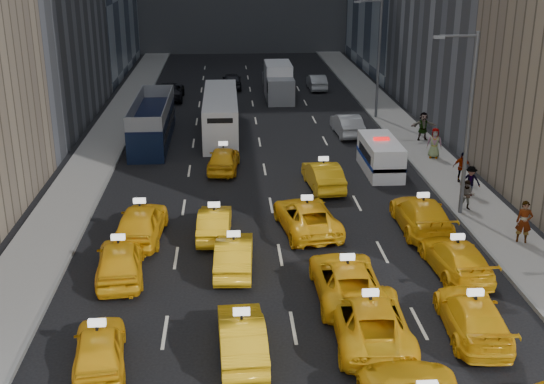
{
  "coord_description": "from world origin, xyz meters",
  "views": [
    {
      "loc": [
        -2.14,
        -18.81,
        12.72
      ],
      "look_at": [
        -0.18,
        10.52,
        2.0
      ],
      "focal_mm": 45.0,
      "sensor_mm": 36.0,
      "label": 1
    }
  ],
  "objects_px": {
    "double_decker": "(152,122)",
    "city_bus": "(221,115)",
    "pedestrian_0": "(524,222)",
    "nypd_van": "(380,157)",
    "box_truck": "(279,82)"
  },
  "relations": [
    {
      "from": "double_decker",
      "to": "city_bus",
      "type": "relative_size",
      "value": 0.9
    },
    {
      "from": "nypd_van",
      "to": "pedestrian_0",
      "type": "bearing_deg",
      "value": -73.75
    },
    {
      "from": "nypd_van",
      "to": "double_decker",
      "type": "xyz_separation_m",
      "value": [
        -14.01,
        7.39,
        0.49
      ]
    },
    {
      "from": "city_bus",
      "to": "double_decker",
      "type": "bearing_deg",
      "value": -151.83
    },
    {
      "from": "box_truck",
      "to": "double_decker",
      "type": "bearing_deg",
      "value": -126.91
    },
    {
      "from": "nypd_van",
      "to": "double_decker",
      "type": "distance_m",
      "value": 15.84
    },
    {
      "from": "nypd_van",
      "to": "box_truck",
      "type": "xyz_separation_m",
      "value": [
        -4.43,
        20.67,
        0.51
      ]
    },
    {
      "from": "pedestrian_0",
      "to": "double_decker",
      "type": "bearing_deg",
      "value": 156.87
    },
    {
      "from": "nypd_van",
      "to": "city_bus",
      "type": "distance_m",
      "value": 13.19
    },
    {
      "from": "city_bus",
      "to": "pedestrian_0",
      "type": "height_order",
      "value": "city_bus"
    },
    {
      "from": "city_bus",
      "to": "nypd_van",
      "type": "bearing_deg",
      "value": -38.04
    },
    {
      "from": "double_decker",
      "to": "nypd_van",
      "type": "bearing_deg",
      "value": -28.73
    },
    {
      "from": "box_truck",
      "to": "pedestrian_0",
      "type": "bearing_deg",
      "value": -75.87
    },
    {
      "from": "nypd_van",
      "to": "pedestrian_0",
      "type": "distance_m",
      "value": 11.47
    },
    {
      "from": "city_bus",
      "to": "box_truck",
      "type": "relative_size",
      "value": 1.71
    }
  ]
}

